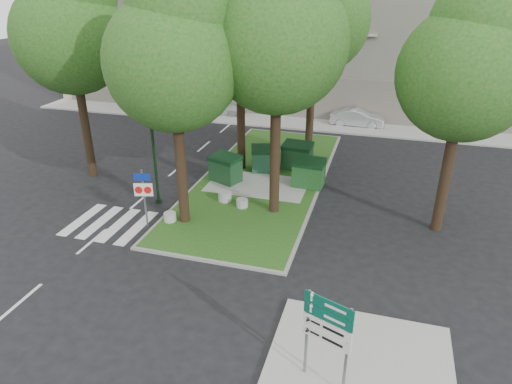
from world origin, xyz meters
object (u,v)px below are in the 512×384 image
at_px(tree_street_right, 470,61).
at_px(dumpster_b, 265,159).
at_px(tree_median_mid, 242,39).
at_px(car_white, 219,106).
at_px(street_lamp, 152,135).
at_px(dumpster_d, 309,173).
at_px(bollard_right, 242,203).
at_px(dumpster_c, 297,156).
at_px(dumpster_a, 225,168).
at_px(litter_bin, 313,178).
at_px(bollard_left, 170,217).
at_px(tree_median_near_left, 175,49).
at_px(tree_median_near_right, 280,28).
at_px(tree_median_far, 317,7).
at_px(bollard_mid, 225,196).
at_px(traffic_sign_pole, 144,190).
at_px(tree_street_left, 71,26).
at_px(directional_sign, 327,329).
at_px(car_silver, 357,118).

bearing_deg(tree_street_right, dumpster_b, 155.72).
distance_m(tree_median_mid, car_white, 13.09).
height_order(tree_street_right, car_white, tree_street_right).
bearing_deg(street_lamp, dumpster_d, 29.27).
xyz_separation_m(dumpster_d, bollard_right, (-2.50, -3.20, -0.50)).
relative_size(bollard_right, car_white, 0.14).
distance_m(dumpster_d, car_white, 14.79).
bearing_deg(dumpster_c, bollard_right, -99.80).
relative_size(dumpster_a, litter_bin, 2.79).
relative_size(bollard_left, litter_bin, 0.81).
bearing_deg(tree_median_near_left, tree_street_right, 13.39).
bearing_deg(litter_bin, tree_median_near_right, -107.86).
bearing_deg(tree_median_far, tree_street_right, -45.83).
height_order(bollard_mid, traffic_sign_pole, traffic_sign_pole).
bearing_deg(bollard_right, tree_median_near_right, 4.41).
height_order(tree_street_left, directional_sign, tree_street_left).
relative_size(tree_street_left, bollard_left, 20.76).
relative_size(tree_street_right, bollard_left, 19.00).
bearing_deg(bollard_mid, street_lamp, -164.41).
bearing_deg(dumpster_d, tree_median_far, 103.06).
height_order(tree_street_left, street_lamp, tree_street_left).
relative_size(tree_street_left, dumpster_c, 6.49).
bearing_deg(dumpster_a, bollard_right, -33.88).
relative_size(tree_median_near_left, street_lamp, 1.98).
bearing_deg(car_silver, tree_median_far, 163.95).
bearing_deg(directional_sign, bollard_mid, 144.29).
bearing_deg(directional_sign, street_lamp, 158.23).
height_order(tree_street_left, traffic_sign_pole, tree_street_left).
bearing_deg(tree_median_far, dumpster_a, -125.18).
distance_m(bollard_mid, car_white, 15.51).
distance_m(dumpster_a, directional_sign, 13.56).
bearing_deg(directional_sign, car_silver, 114.15).
distance_m(dumpster_b, street_lamp, 6.85).
bearing_deg(street_lamp, tree_median_near_left, -33.79).
bearing_deg(tree_street_left, tree_median_near_left, -26.57).
xyz_separation_m(tree_street_right, street_lamp, (-12.62, -1.08, -3.64)).
height_order(tree_median_near_left, directional_sign, tree_median_near_left).
height_order(tree_median_near_left, litter_bin, tree_median_near_left).
bearing_deg(dumpster_a, car_silver, 87.32).
distance_m(dumpster_d, bollard_right, 4.09).
distance_m(tree_median_near_left, dumpster_a, 7.91).
bearing_deg(bollard_left, traffic_sign_pole, -150.52).
distance_m(street_lamp, car_silver, 17.37).
xyz_separation_m(dumpster_d, street_lamp, (-6.53, -3.66, 2.53)).
bearing_deg(traffic_sign_pole, car_silver, 51.10).
bearing_deg(tree_street_left, car_silver, 45.55).
relative_size(tree_median_near_left, bollard_left, 19.88).
relative_size(tree_median_far, litter_bin, 18.15).
relative_size(tree_median_far, tree_street_left, 1.08).
relative_size(bollard_mid, street_lamp, 0.12).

